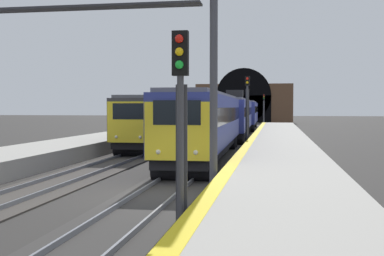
% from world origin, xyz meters
% --- Properties ---
extents(ground_plane, '(320.00, 320.00, 0.00)m').
position_xyz_m(ground_plane, '(0.00, 0.00, 0.00)').
color(ground_plane, '#302D2B').
extents(platform_right, '(112.00, 4.40, 0.92)m').
position_xyz_m(platform_right, '(0.00, -4.40, 0.46)').
color(platform_right, '#ADA89E').
rests_on(platform_right, ground_plane).
extents(platform_right_edge_strip, '(112.00, 0.50, 0.01)m').
position_xyz_m(platform_right_edge_strip, '(0.00, -2.46, 0.93)').
color(platform_right_edge_strip, yellow).
rests_on(platform_right_edge_strip, platform_right).
extents(track_main_line, '(160.00, 2.90, 0.21)m').
position_xyz_m(track_main_line, '(0.00, 0.00, 0.04)').
color(track_main_line, '#383533').
rests_on(track_main_line, ground_plane).
extents(track_adjacent_line, '(160.00, 3.06, 0.21)m').
position_xyz_m(track_adjacent_line, '(0.00, 4.87, 0.04)').
color(track_adjacent_line, '#423D38').
rests_on(track_adjacent_line, ground_plane).
extents(train_main_approaching, '(60.70, 3.21, 4.93)m').
position_xyz_m(train_main_approaching, '(32.78, -0.00, 2.31)').
color(train_main_approaching, navy).
rests_on(train_main_approaching, ground_plane).
extents(train_adjacent_platform, '(36.99, 2.93, 4.88)m').
position_xyz_m(train_adjacent_platform, '(30.38, 4.87, 2.30)').
color(train_adjacent_platform, '#333338').
rests_on(train_adjacent_platform, ground_plane).
extents(railway_signal_near, '(0.39, 0.38, 5.01)m').
position_xyz_m(railway_signal_near, '(-5.57, -1.94, 3.04)').
color(railway_signal_near, '#38383D').
rests_on(railway_signal_near, ground_plane).
extents(railway_signal_mid, '(0.39, 0.38, 5.64)m').
position_xyz_m(railway_signal_mid, '(21.61, -1.94, 3.28)').
color(railway_signal_mid, '#38383D').
rests_on(railway_signal_mid, ground_plane).
extents(railway_signal_far, '(0.39, 0.38, 5.59)m').
position_xyz_m(railway_signal_far, '(74.49, -1.94, 3.37)').
color(railway_signal_far, '#4C4C54').
rests_on(railway_signal_far, ground_plane).
extents(overhead_signal_gantry, '(0.70, 9.17, 7.65)m').
position_xyz_m(overhead_signal_gantry, '(0.11, 2.44, 5.78)').
color(overhead_signal_gantry, '#3F3F47').
rests_on(overhead_signal_gantry, ground_plane).
extents(tunnel_portal, '(2.79, 20.08, 11.25)m').
position_xyz_m(tunnel_portal, '(85.13, 2.44, 4.03)').
color(tunnel_portal, brown).
rests_on(tunnel_portal, ground_plane).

